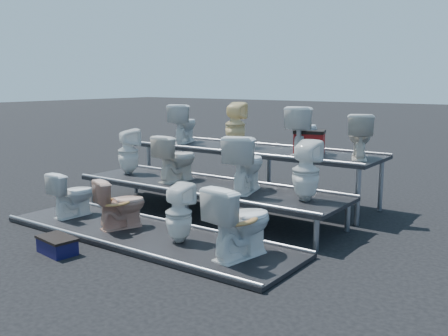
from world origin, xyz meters
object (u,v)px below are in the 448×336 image
Objects in this scene: toilet_0 at (72,194)px; step_stool at (57,246)px; toilet_6 at (245,163)px; toilet_10 at (303,130)px; toilet_3 at (240,221)px; toilet_5 at (176,158)px; toilet_7 at (306,171)px; red_crate at (309,144)px; toilet_4 at (128,151)px; toilet_1 at (121,203)px; toilet_2 at (179,213)px; toilet_8 at (184,123)px; toilet_11 at (360,136)px; toilet_9 at (235,125)px.

step_stool is (1.01, -1.01, -0.30)m from toilet_0.
toilet_10 is at bearing -113.43° from toilet_6.
toilet_3 is 1.02× the size of toilet_6.
toilet_5 is 2.18m from toilet_7.
toilet_0 is at bearing -151.60° from red_crate.
toilet_4 reaches higher than toilet_0.
toilet_1 is 0.83× the size of toilet_6.
toilet_7 is 1.05× the size of toilet_10.
red_crate is (0.42, 2.61, 0.60)m from toilet_2.
toilet_1 is 2.94m from toilet_8.
toilet_11 is at bearing -144.98° from toilet_6.
toilet_3 is 1.23× the size of toilet_11.
toilet_2 is 0.89m from toilet_3.
toilet_3 is 3.37m from toilet_4.
step_stool is (-2.21, -3.61, -1.11)m from toilet_11.
toilet_0 is at bearing 55.52° from toilet_9.
red_crate is (1.42, 2.61, 0.63)m from toilet_1.
toilet_9 is at bearing -65.06° from toilet_6.
toilet_8 is (-2.99, 2.60, 0.75)m from toilet_3.
toilet_8 is at bearing -69.47° from toilet_4.
toilet_8 is 1.50× the size of step_stool.
red_crate is at bearing -103.52° from toilet_2.
toilet_11 reaches higher than toilet_0.
toilet_5 is at bearing -60.96° from toilet_1.
toilet_2 reaches higher than step_stool.
toilet_0 is 1.39m from toilet_4.
red_crate is (2.42, 2.61, 0.64)m from toilet_0.
toilet_9 is 3.79m from step_stool.
toilet_0 is 2.51m from toilet_6.
toilet_4 is 2.86m from toilet_10.
toilet_4 is 2.94m from red_crate.
toilet_9 is at bearing -68.99° from toilet_1.
toilet_10 is (2.31, 2.60, 0.84)m from toilet_0.
toilet_7 is at bearing -153.03° from toilet_0.
toilet_4 is at bearing -77.42° from toilet_0.
toilet_9 reaches higher than step_stool.
red_crate is at bearing -128.63° from toilet_4.
toilet_2 is (2.00, 0.00, 0.03)m from toilet_0.
toilet_3 is 2.72m from toilet_11.
toilet_3 is 4.03m from toilet_8.
toilet_11 is at bearing -101.21° from toilet_7.
toilet_7 reaches higher than step_stool.
step_stool is at bearing 88.01° from toilet_8.
toilet_6 is 1.37m from toilet_10.
toilet_11 is 1.48× the size of red_crate.
toilet_6 reaches higher than toilet_5.
toilet_3 is at bearing 36.04° from step_stool.
toilet_10 is 1.12× the size of toilet_11.
toilet_1 is (1.00, 0.00, 0.00)m from toilet_0.
toilet_10 is at bearing 160.80° from toilet_8.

